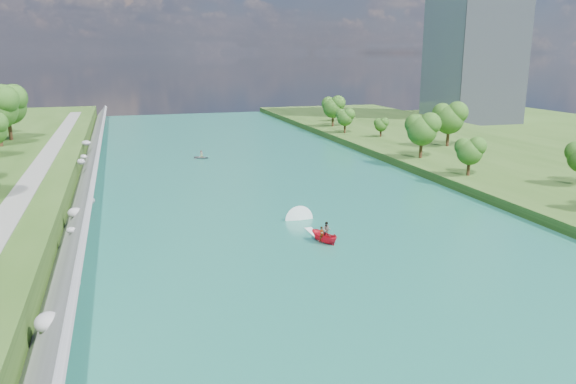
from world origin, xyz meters
name	(u,v)px	position (x,y,z in m)	size (l,w,h in m)	color
ground	(323,244)	(0.00, 0.00, 0.00)	(260.00, 260.00, 0.00)	#2D5119
river_water	(275,199)	(0.00, 20.00, 0.05)	(55.00, 240.00, 0.10)	#1B6657
berm_east	(561,174)	(49.50, 20.00, 0.75)	(44.00, 240.00, 1.50)	#2D5119
riprap_bank	(81,203)	(-25.85, 18.73, 1.81)	(4.91, 236.00, 4.51)	slate
riverside_path	(23,191)	(-32.50, 20.00, 3.55)	(3.00, 200.00, 0.10)	gray
office_tower	(476,19)	(82.50, 95.00, 30.00)	(22.00, 22.00, 60.00)	gray
trees_east	(471,141)	(36.24, 26.52, 5.95)	(18.24, 140.34, 10.71)	#134914
motorboat	(318,232)	(0.26, 2.31, 0.70)	(3.60, 18.70, 2.15)	red
raft	(202,157)	(-5.44, 54.59, 0.46)	(3.76, 3.55, 1.57)	gray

